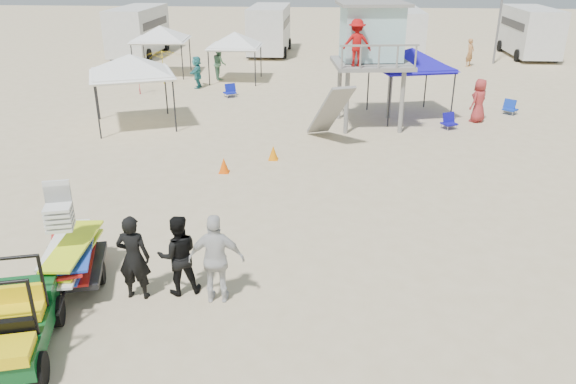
# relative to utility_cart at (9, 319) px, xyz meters

# --- Properties ---
(ground) EXTENTS (140.00, 140.00, 0.00)m
(ground) POSITION_rel_utility_cart_xyz_m (3.94, 1.77, -0.81)
(ground) COLOR beige
(ground) RESTS_ON ground
(utility_cart) EXTENTS (1.72, 2.52, 1.75)m
(utility_cart) POSITION_rel_utility_cart_xyz_m (0.00, 0.00, 0.00)
(utility_cart) COLOR #0B481D
(utility_cart) RESTS_ON ground
(surf_trailer) EXTENTS (1.75, 2.52, 2.11)m
(surf_trailer) POSITION_rel_utility_cart_xyz_m (0.00, 2.33, 0.04)
(surf_trailer) COLOR black
(surf_trailer) RESTS_ON ground
(man_left) EXTENTS (0.68, 0.45, 1.85)m
(man_left) POSITION_rel_utility_cart_xyz_m (1.52, 2.03, 0.11)
(man_left) COLOR black
(man_left) RESTS_ON ground
(man_mid) EXTENTS (1.02, 0.91, 1.75)m
(man_mid) POSITION_rel_utility_cart_xyz_m (2.37, 2.28, 0.06)
(man_mid) COLOR black
(man_mid) RESTS_ON ground
(man_right) EXTENTS (1.15, 0.53, 1.92)m
(man_right) POSITION_rel_utility_cart_xyz_m (3.22, 2.03, 0.15)
(man_right) COLOR silver
(man_right) RESTS_ON ground
(lifeguard_tower) EXTENTS (3.32, 3.32, 4.75)m
(lifeguard_tower) POSITION_rel_utility_cart_xyz_m (6.89, 15.32, 2.73)
(lifeguard_tower) COLOR gray
(lifeguard_tower) RESTS_ON ground
(canopy_blue) EXTENTS (3.57, 3.57, 3.36)m
(canopy_blue) POSITION_rel_utility_cart_xyz_m (8.77, 16.76, 2.00)
(canopy_blue) COLOR black
(canopy_blue) RESTS_ON ground
(canopy_white_a) EXTENTS (3.99, 3.99, 3.33)m
(canopy_white_a) POSITION_rel_utility_cart_xyz_m (-2.63, 14.47, 1.97)
(canopy_white_a) COLOR black
(canopy_white_a) RESTS_ON ground
(canopy_white_b) EXTENTS (3.19, 3.19, 3.22)m
(canopy_white_b) POSITION_rel_utility_cart_xyz_m (-4.48, 25.02, 1.86)
(canopy_white_b) COLOR black
(canopy_white_b) RESTS_ON ground
(canopy_white_c) EXTENTS (2.68, 2.68, 3.09)m
(canopy_white_c) POSITION_rel_utility_cart_xyz_m (0.08, 23.63, 1.73)
(canopy_white_c) COLOR black
(canopy_white_c) RESTS_ON ground
(umbrella_a) EXTENTS (2.17, 2.21, 1.80)m
(umbrella_a) POSITION_rel_utility_cart_xyz_m (-4.27, 19.93, 0.09)
(umbrella_a) COLOR #AF1224
(umbrella_a) RESTS_ON ground
(umbrella_b) EXTENTS (2.87, 2.86, 1.85)m
(umbrella_b) POSITION_rel_utility_cart_xyz_m (-3.69, 22.47, 0.11)
(umbrella_b) COLOR yellow
(umbrella_b) RESTS_ON ground
(cone_near) EXTENTS (0.34, 0.34, 0.50)m
(cone_near) POSITION_rel_utility_cart_xyz_m (3.48, 10.67, -0.56)
(cone_near) COLOR orange
(cone_near) RESTS_ON ground
(cone_far) EXTENTS (0.34, 0.34, 0.50)m
(cone_far) POSITION_rel_utility_cart_xyz_m (2.01, 9.31, -0.56)
(cone_far) COLOR #FF5908
(cone_far) RESTS_ON ground
(beach_chair_a) EXTENTS (0.73, 0.82, 0.64)m
(beach_chair_a) POSITION_rel_utility_cart_xyz_m (0.40, 19.83, -0.50)
(beach_chair_a) COLOR #0E1AA1
(beach_chair_a) RESTS_ON ground
(beach_chair_b) EXTENTS (0.72, 0.80, 0.64)m
(beach_chair_b) POSITION_rel_utility_cart_xyz_m (10.25, 15.02, -0.50)
(beach_chair_b) COLOR #120D94
(beach_chair_b) RESTS_ON ground
(beach_chair_c) EXTENTS (0.74, 0.85, 0.64)m
(beach_chair_c) POSITION_rel_utility_cart_xyz_m (13.39, 17.54, -0.50)
(beach_chair_c) COLOR #1034B0
(beach_chair_c) RESTS_ON ground
(rv_far_left) EXTENTS (2.64, 6.80, 3.25)m
(rv_far_left) POSITION_rel_utility_cart_xyz_m (-8.06, 31.76, 0.99)
(rv_far_left) COLOR silver
(rv_far_left) RESTS_ON ground
(rv_mid_left) EXTENTS (2.65, 6.50, 3.25)m
(rv_mid_left) POSITION_rel_utility_cart_xyz_m (0.94, 33.26, 0.99)
(rv_mid_left) COLOR silver
(rv_mid_left) RESTS_ON ground
(rv_mid_right) EXTENTS (2.64, 7.00, 3.25)m
(rv_mid_right) POSITION_rel_utility_cart_xyz_m (9.94, 31.76, 0.99)
(rv_mid_right) COLOR silver
(rv_mid_right) RESTS_ON ground
(rv_far_right) EXTENTS (2.64, 6.60, 3.25)m
(rv_far_right) POSITION_rel_utility_cart_xyz_m (18.94, 33.26, 0.99)
(rv_far_right) COLOR silver
(rv_far_right) RESTS_ON ground
(light_pole_left) EXTENTS (0.14, 0.14, 8.00)m
(light_pole_left) POSITION_rel_utility_cart_xyz_m (6.94, 28.77, 3.19)
(light_pole_left) COLOR slate
(light_pole_left) RESTS_ON ground
(distant_beachgoers) EXTENTS (16.43, 13.90, 1.83)m
(distant_beachgoers) POSITION_rel_utility_cart_xyz_m (3.78, 21.84, 0.06)
(distant_beachgoers) COLOR #A32F2E
(distant_beachgoers) RESTS_ON ground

